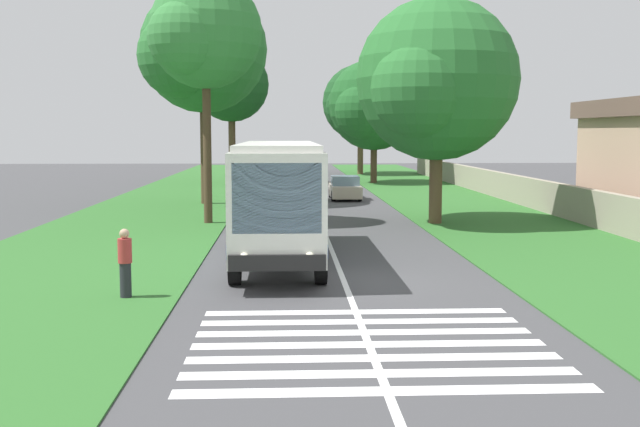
% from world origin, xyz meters
% --- Properties ---
extents(ground, '(160.00, 160.00, 0.00)m').
position_xyz_m(ground, '(0.00, 0.00, 0.00)').
color(ground, '#424244').
extents(grass_verge_left, '(120.00, 8.00, 0.04)m').
position_xyz_m(grass_verge_left, '(15.00, 8.20, 0.02)').
color(grass_verge_left, '#2D6628').
rests_on(grass_verge_left, ground).
extents(grass_verge_right, '(120.00, 8.00, 0.04)m').
position_xyz_m(grass_verge_right, '(15.00, -8.20, 0.02)').
color(grass_verge_right, '#2D6628').
rests_on(grass_verge_right, ground).
extents(centre_line, '(110.00, 0.16, 0.01)m').
position_xyz_m(centre_line, '(15.00, 0.00, 0.00)').
color(centre_line, silver).
rests_on(centre_line, ground).
extents(coach_bus, '(11.16, 2.62, 3.73)m').
position_xyz_m(coach_bus, '(3.63, 1.80, 2.15)').
color(coach_bus, silver).
rests_on(coach_bus, ground).
extents(zebra_crossing, '(5.85, 6.80, 0.01)m').
position_xyz_m(zebra_crossing, '(-6.31, 0.00, 0.00)').
color(zebra_crossing, silver).
rests_on(zebra_crossing, ground).
extents(trailing_car_0, '(4.30, 1.78, 1.43)m').
position_xyz_m(trailing_car_0, '(19.78, 1.63, 0.67)').
color(trailing_car_0, '#B7A893').
rests_on(trailing_car_0, ground).
extents(trailing_car_1, '(4.30, 1.78, 1.43)m').
position_xyz_m(trailing_car_1, '(25.90, -2.01, 0.67)').
color(trailing_car_1, '#B7A893').
rests_on(trailing_car_1, ground).
extents(roadside_tree_left_0, '(5.72, 4.94, 10.83)m').
position_xyz_m(roadside_tree_left_0, '(13.67, 5.16, 8.26)').
color(roadside_tree_left_0, '#4C3826').
rests_on(roadside_tree_left_0, grass_verge_left).
extents(roadside_tree_left_1, '(8.18, 7.05, 12.13)m').
position_xyz_m(roadside_tree_left_1, '(23.05, 6.29, 8.46)').
color(roadside_tree_left_1, '#4C3826').
rests_on(roadside_tree_left_1, grass_verge_left).
extents(roadside_tree_left_2, '(6.95, 5.90, 10.72)m').
position_xyz_m(roadside_tree_left_2, '(41.35, 5.94, 7.63)').
color(roadside_tree_left_2, '#4C3826').
rests_on(roadside_tree_left_2, grass_verge_left).
extents(roadside_tree_right_0, '(8.14, 7.19, 9.77)m').
position_xyz_m(roadside_tree_right_0, '(40.63, -5.28, 6.05)').
color(roadside_tree_right_0, '#4C3826').
rests_on(roadside_tree_right_0, grass_verge_right).
extents(roadside_tree_right_1, '(9.01, 7.26, 10.45)m').
position_xyz_m(roadside_tree_right_1, '(53.66, -5.44, 6.64)').
color(roadside_tree_right_1, brown).
rests_on(roadside_tree_right_1, grass_verge_right).
extents(roadside_tree_right_2, '(8.35, 7.11, 9.88)m').
position_xyz_m(roadside_tree_right_2, '(13.33, -4.92, 6.18)').
color(roadside_tree_right_2, brown).
rests_on(roadside_tree_right_2, grass_verge_right).
extents(utility_pole, '(0.24, 1.40, 8.25)m').
position_xyz_m(utility_pole, '(13.48, -5.27, 4.31)').
color(utility_pole, '#473828').
rests_on(utility_pole, grass_verge_right).
extents(roadside_wall, '(70.00, 0.40, 1.57)m').
position_xyz_m(roadside_wall, '(20.00, -11.60, 0.83)').
color(roadside_wall, '#9E937F').
rests_on(roadside_wall, grass_verge_right).
extents(pedestrian, '(0.34, 0.34, 1.69)m').
position_xyz_m(pedestrian, '(-1.94, 5.51, 0.91)').
color(pedestrian, '#26262D').
rests_on(pedestrian, grass_verge_left).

